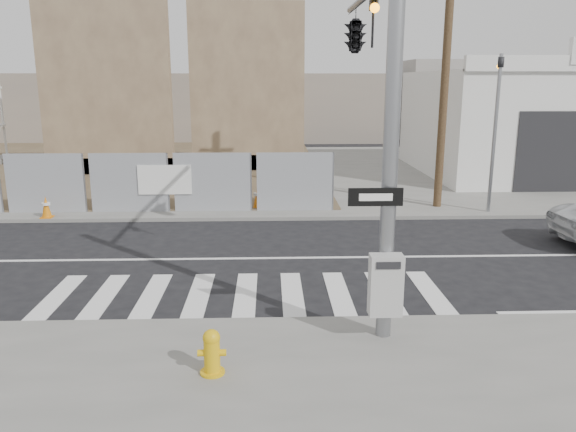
{
  "coord_description": "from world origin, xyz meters",
  "views": [
    {
      "loc": [
        0.52,
        -13.83,
        4.45
      ],
      "look_at": [
        0.95,
        -1.16,
        1.4
      ],
      "focal_mm": 35.0,
      "sensor_mm": 36.0,
      "label": 1
    }
  ],
  "objects_px": {
    "signal_pole": "(365,65)",
    "traffic_cone_c": "(46,207)",
    "traffic_cone_d": "(258,197)",
    "fire_hydrant": "(212,352)",
    "auto_shop": "(549,122)"
  },
  "relations": [
    {
      "from": "signal_pole",
      "to": "traffic_cone_d",
      "type": "bearing_deg",
      "value": 107.76
    },
    {
      "from": "fire_hydrant",
      "to": "traffic_cone_c",
      "type": "bearing_deg",
      "value": 120.51
    },
    {
      "from": "auto_shop",
      "to": "traffic_cone_d",
      "type": "distance_m",
      "value": 15.95
    },
    {
      "from": "signal_pole",
      "to": "auto_shop",
      "type": "distance_m",
      "value": 19.04
    },
    {
      "from": "traffic_cone_c",
      "to": "signal_pole",
      "type": "bearing_deg",
      "value": -34.15
    },
    {
      "from": "signal_pole",
      "to": "traffic_cone_c",
      "type": "xyz_separation_m",
      "value": [
        -9.24,
        6.27,
        -4.32
      ]
    },
    {
      "from": "signal_pole",
      "to": "auto_shop",
      "type": "xyz_separation_m",
      "value": [
        11.5,
        15.01,
        -2.25
      ]
    },
    {
      "from": "signal_pole",
      "to": "traffic_cone_d",
      "type": "relative_size",
      "value": 8.86
    },
    {
      "from": "fire_hydrant",
      "to": "traffic_cone_d",
      "type": "bearing_deg",
      "value": 86.22
    },
    {
      "from": "signal_pole",
      "to": "traffic_cone_c",
      "type": "height_order",
      "value": "signal_pole"
    },
    {
      "from": "signal_pole",
      "to": "traffic_cone_d",
      "type": "height_order",
      "value": "signal_pole"
    },
    {
      "from": "traffic_cone_c",
      "to": "traffic_cone_d",
      "type": "height_order",
      "value": "traffic_cone_d"
    },
    {
      "from": "auto_shop",
      "to": "fire_hydrant",
      "type": "distance_m",
      "value": 23.92
    },
    {
      "from": "signal_pole",
      "to": "traffic_cone_c",
      "type": "relative_size",
      "value": 9.88
    },
    {
      "from": "signal_pole",
      "to": "traffic_cone_c",
      "type": "distance_m",
      "value": 11.97
    }
  ]
}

